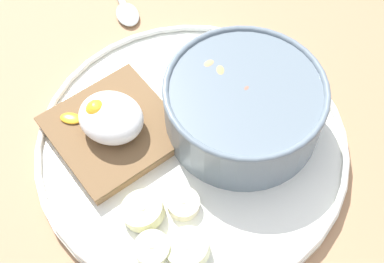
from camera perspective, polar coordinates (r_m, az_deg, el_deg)
name	(u,v)px	position (r cm, az deg, el deg)	size (l,w,h in cm)	color
ground_plane	(192,154)	(50.47, 0.00, -2.41)	(120.00, 120.00, 2.00)	#A47B56
plate	(192,144)	(48.92, 0.00, -1.37)	(28.55, 28.55, 1.60)	white
oatmeal_bowl	(244,105)	(47.64, 5.53, 2.79)	(14.37, 14.37, 5.69)	slate
toast_slice	(114,130)	(49.13, -8.33, 0.15)	(13.62, 13.62, 1.30)	brown
poached_egg	(110,117)	(47.41, -8.78, 1.53)	(7.90, 5.23, 3.26)	white
banana_slice_front	(183,204)	(45.38, -0.92, -7.73)	(3.94, 3.94, 1.12)	#F9ECC7
banana_slice_left	(188,248)	(43.76, -0.48, -12.35)	(4.00, 3.88, 1.73)	#E8ECB8
banana_slice_back	(144,211)	(45.05, -5.14, -8.48)	(3.95, 3.81, 1.79)	beige
banana_slice_right	(152,249)	(43.84, -4.28, -12.34)	(4.08, 4.10, 1.54)	#EFECBF
spoon	(121,0)	(61.54, -7.56, 13.77)	(9.84, 8.38, 0.80)	silver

